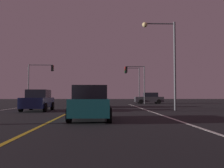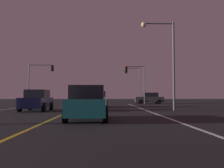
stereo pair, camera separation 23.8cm
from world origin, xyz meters
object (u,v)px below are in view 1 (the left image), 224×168
Objects in this scene: traffic_light_near_right at (135,76)px; car_oncoming at (38,101)px; car_lead_same_lane at (91,104)px; traffic_light_near_left at (41,75)px; traffic_light_far_right at (133,77)px; street_lamp_right_far at (166,53)px; car_ahead_far at (98,99)px; car_crossing_side at (149,98)px.

car_oncoming is at bearing 59.63° from traffic_light_near_right.
car_lead_same_lane is 0.74× the size of traffic_light_near_left.
traffic_light_far_right is at bearing -92.41° from traffic_light_near_right.
traffic_light_near_right is 13.88m from traffic_light_near_left.
traffic_light_near_left is at bearing 21.29° from traffic_light_far_right.
street_lamp_right_far is at bearing 92.00° from traffic_light_near_right.
traffic_light_near_left is at bearing 39.73° from car_ahead_far.
street_lamp_right_far is (10.51, 0.18, 3.96)m from car_oncoming.
car_ahead_far is 14.20m from car_crossing_side.
traffic_light_far_right is (-2.12, 3.92, 3.54)m from car_crossing_side.
car_ahead_far is at bearing 57.96° from car_crossing_side.
traffic_light_far_right reaches higher than traffic_light_near_right.
car_oncoming is (-4.66, 8.10, 0.00)m from car_lead_same_lane.
traffic_light_near_right is at bearing -26.36° from car_ahead_far.
traffic_light_near_right is 5.51m from traffic_light_far_right.
traffic_light_far_right is (10.15, 22.43, 3.54)m from car_oncoming.
traffic_light_near_left is 0.78× the size of street_lamp_right_far.
traffic_light_near_left is (-13.88, 0.00, 0.16)m from traffic_light_near_right.
car_lead_same_lane and car_oncoming have the same top height.
traffic_light_near_right is at bearing -11.87° from car_lead_same_lane.
car_oncoming is (-12.27, -18.51, 0.00)m from car_crossing_side.
traffic_light_near_right is (9.92, 16.93, 3.32)m from car_oncoming.
traffic_light_far_right is at bearing -18.74° from car_ahead_far.
car_oncoming is (-4.74, -6.47, 0.00)m from car_ahead_far.
traffic_light_near_right is 0.76× the size of street_lamp_right_far.
traffic_light_near_left is (-8.70, 10.46, 3.48)m from car_ahead_far.
car_ahead_far is 8.02m from car_oncoming.
traffic_light_near_left is (-8.62, 25.03, 3.48)m from car_lead_same_lane.
traffic_light_far_right reaches higher than car_lead_same_lane.
car_crossing_side is 0.58× the size of street_lamp_right_far.
street_lamp_right_far is (14.47, -16.75, 0.48)m from traffic_light_near_left.
car_ahead_far is (0.08, 14.57, 0.00)m from car_lead_same_lane.
car_crossing_side is (7.53, 12.04, 0.00)m from car_ahead_far.
street_lamp_right_far reaches higher than traffic_light_far_right.
street_lamp_right_far reaches higher than traffic_light_near_left.
car_crossing_side is 22.21m from car_oncoming.
car_lead_same_lane is at bearing 179.70° from car_ahead_far.
car_lead_same_lane is 26.70m from traffic_light_near_left.
traffic_light_far_right is at bearing 155.65° from car_oncoming.
car_ahead_far is 0.77× the size of traffic_light_near_right.
car_ahead_far is at bearing -50.27° from traffic_light_near_left.
traffic_light_near_right is 0.94× the size of traffic_light_far_right.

